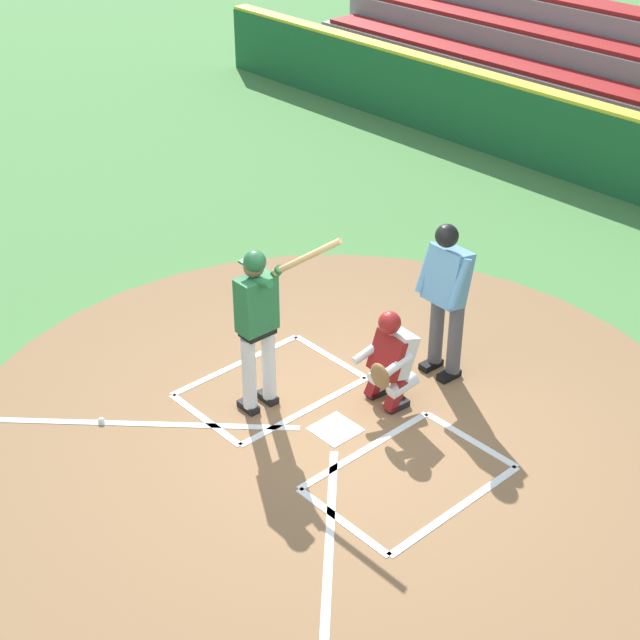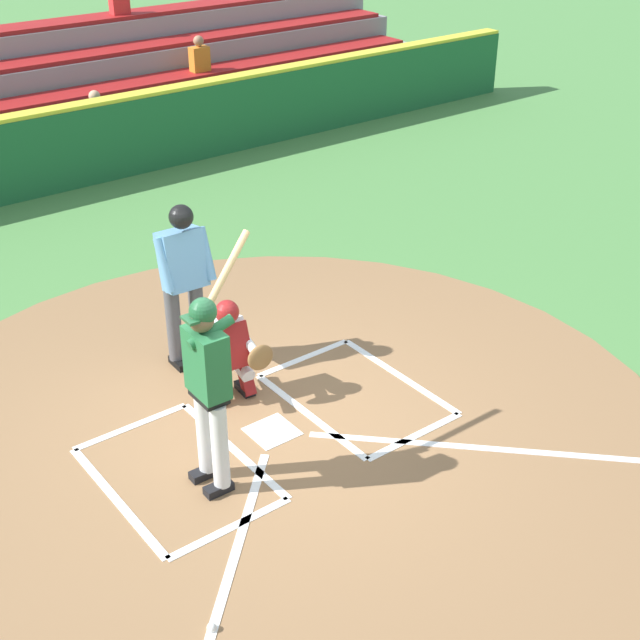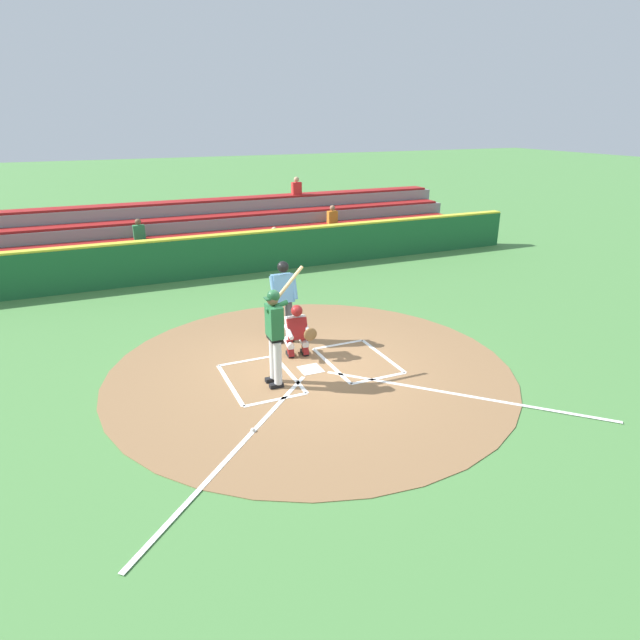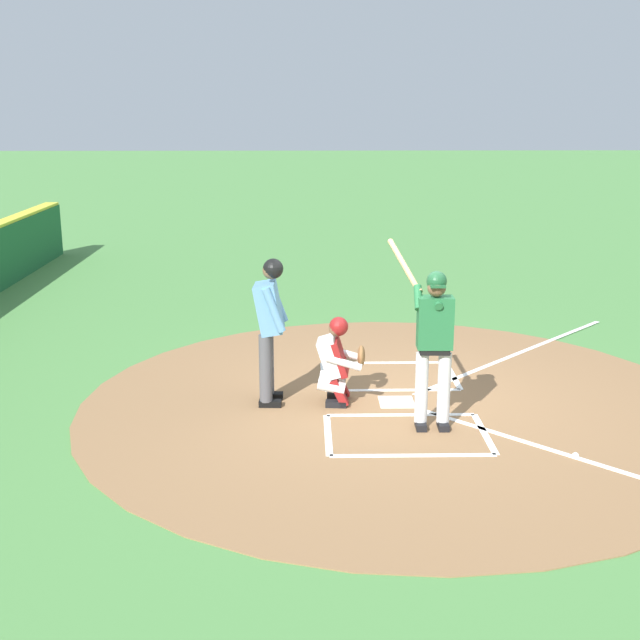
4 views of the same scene
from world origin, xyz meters
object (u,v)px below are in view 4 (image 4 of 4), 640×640
catcher (337,358)px  plate_umpire (269,321)px  baseball (575,456)px  batter (433,338)px

catcher → plate_umpire: 0.97m
baseball → batter: bearing=-122.5°
batter → baseball: bearing=57.5°
catcher → baseball: size_ratio=15.27×
plate_umpire → baseball: (1.76, 3.33, -1.04)m
batter → plate_umpire: 2.09m
catcher → plate_umpire: bearing=-89.9°
batter → baseball: size_ratio=28.76×
batter → plate_umpire: batter is taller
plate_umpire → batter: bearing=65.9°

